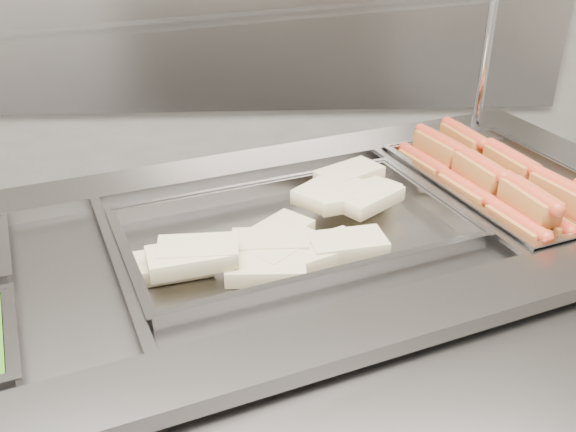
{
  "coord_description": "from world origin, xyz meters",
  "views": [
    {
      "loc": [
        -0.07,
        -0.79,
        1.71
      ],
      "look_at": [
        -0.01,
        0.49,
        1.02
      ],
      "focal_mm": 40.0,
      "sensor_mm": 36.0,
      "label": 1
    }
  ],
  "objects_px": {
    "pan_wraps": "(292,236)",
    "sneeze_guard": "(224,28)",
    "pan_hotdogs": "(506,195)",
    "steam_counter": "(269,394)"
  },
  "relations": [
    {
      "from": "pan_wraps",
      "to": "sneeze_guard",
      "type": "bearing_deg",
      "value": 125.88
    },
    {
      "from": "sneeze_guard",
      "to": "pan_hotdogs",
      "type": "relative_size",
      "value": 2.6
    },
    {
      "from": "steam_counter",
      "to": "pan_hotdogs",
      "type": "xyz_separation_m",
      "value": [
        0.65,
        0.24,
        0.45
      ]
    },
    {
      "from": "steam_counter",
      "to": "pan_wraps",
      "type": "distance_m",
      "value": 0.47
    },
    {
      "from": "pan_wraps",
      "to": "steam_counter",
      "type": "bearing_deg",
      "value": -159.46
    },
    {
      "from": "pan_hotdogs",
      "to": "pan_wraps",
      "type": "xyz_separation_m",
      "value": [
        -0.58,
        -0.22,
        0.02
      ]
    },
    {
      "from": "sneeze_guard",
      "to": "pan_wraps",
      "type": "relative_size",
      "value": 2.12
    },
    {
      "from": "steam_counter",
      "to": "pan_wraps",
      "type": "xyz_separation_m",
      "value": [
        0.06,
        0.02,
        0.47
      ]
    },
    {
      "from": "pan_wraps",
      "to": "pan_hotdogs",
      "type": "bearing_deg",
      "value": 20.54
    },
    {
      "from": "steam_counter",
      "to": "sneeze_guard",
      "type": "distance_m",
      "value": 0.93
    }
  ]
}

